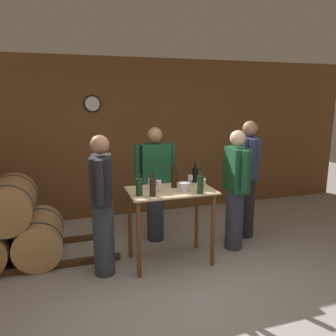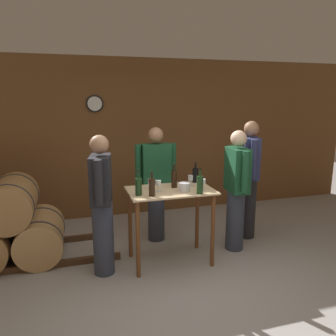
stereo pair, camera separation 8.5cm
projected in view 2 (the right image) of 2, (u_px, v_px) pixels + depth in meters
name	position (u px, v px, depth m)	size (l,w,h in m)	color
ground_plane	(192.00, 295.00, 3.44)	(14.00, 14.00, 0.00)	#9E9993
back_wall	(139.00, 138.00, 5.69)	(8.40, 0.08, 2.70)	brown
tasting_table	(170.00, 206.00, 4.02)	(1.04, 0.64, 0.94)	#D1B284
wine_bottle_far_left	(139.00, 186.00, 3.73)	(0.08, 0.08, 0.30)	#193819
wine_bottle_left	(152.00, 187.00, 3.70)	(0.07, 0.07, 0.28)	black
wine_bottle_center	(174.00, 178.00, 4.06)	(0.07, 0.07, 0.30)	black
wine_bottle_right	(200.00, 184.00, 3.80)	(0.08, 0.08, 0.31)	#193819
wine_bottle_far_right	(195.00, 175.00, 4.31)	(0.08, 0.08, 0.27)	black
wine_glass_near_left	(151.00, 182.00, 3.98)	(0.07, 0.07, 0.13)	silver
wine_glass_near_center	(158.00, 183.00, 3.87)	(0.07, 0.07, 0.14)	silver
wine_glass_near_right	(191.00, 178.00, 4.09)	(0.06, 0.06, 0.15)	silver
wine_glass_far_side	(203.00, 182.00, 3.98)	(0.07, 0.07, 0.13)	silver
ice_bucket	(184.00, 187.00, 3.89)	(0.13, 0.13, 0.11)	silver
person_host	(102.00, 203.00, 3.72)	(0.29, 0.58, 1.64)	#333847
person_visitor_with_scarf	(236.00, 188.00, 4.34)	(0.25, 0.59, 1.63)	#333847
person_visitor_bearded	(249.00, 177.00, 4.73)	(0.34, 0.56, 1.72)	#232328
person_visitor_near_door	(156.00, 182.00, 4.65)	(0.59, 0.24, 1.64)	#333847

